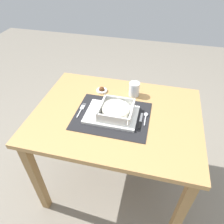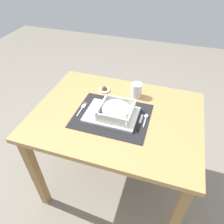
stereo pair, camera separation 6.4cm
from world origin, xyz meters
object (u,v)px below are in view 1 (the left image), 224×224
porridge_bowl (116,111)px  fork (81,109)px  condiment_saucer (102,90)px  drinking_glass (134,90)px  butter_knife (140,122)px  spoon (146,116)px  dining_table (116,126)px

porridge_bowl → fork: bearing=178.2°
condiment_saucer → drinking_glass: bearing=2.4°
fork → butter_knife: butter_knife is taller
butter_knife → drinking_glass: (-0.08, 0.25, 0.04)m
porridge_bowl → fork: size_ratio=1.37×
porridge_bowl → condiment_saucer: size_ratio=2.64×
butter_knife → condiment_saucer: condiment_saucer is taller
fork → condiment_saucer: 0.23m
porridge_bowl → spoon: bearing=12.4°
fork → drinking_glass: (0.28, 0.23, 0.04)m
spoon → condiment_saucer: (-0.32, 0.19, 0.00)m
dining_table → butter_knife: 0.19m
condiment_saucer → dining_table: bearing=-53.4°
butter_knife → dining_table: bearing=164.8°
drinking_glass → condiment_saucer: bearing=-177.6°
spoon → butter_knife: size_ratio=0.82×
spoon → drinking_glass: (-0.10, 0.20, 0.03)m
fork → drinking_glass: bearing=40.8°
butter_knife → fork: bearing=177.4°
fork → condiment_saucer: condiment_saucer is taller
dining_table → drinking_glass: 0.26m
porridge_bowl → butter_knife: 0.15m
fork → butter_knife: (0.36, -0.03, 0.00)m
spoon → condiment_saucer: 0.37m
dining_table → drinking_glass: drinking_glass is taller
porridge_bowl → drinking_glass: 0.24m
dining_table → drinking_glass: (0.07, 0.21, 0.14)m
spoon → butter_knife: spoon is taller
butter_knife → drinking_glass: drinking_glass is taller
dining_table → porridge_bowl: (0.00, -0.03, 0.15)m
fork → spoon: 0.39m
drinking_glass → spoon: bearing=-62.2°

